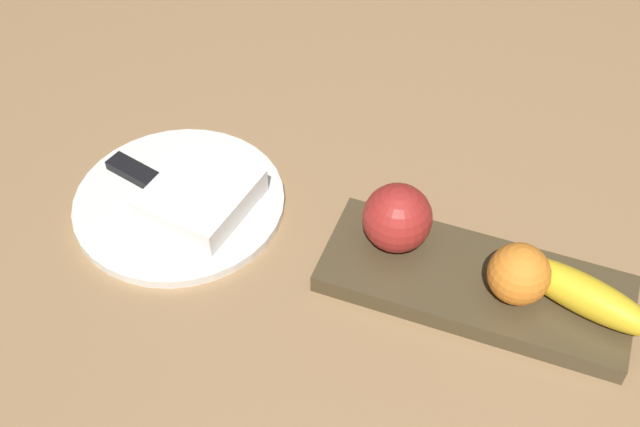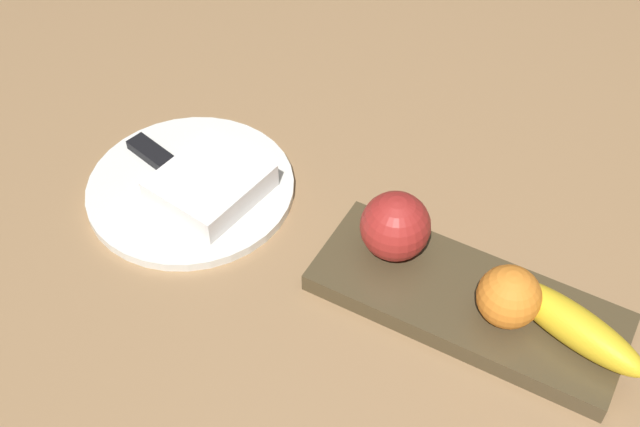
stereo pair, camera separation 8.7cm
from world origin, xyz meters
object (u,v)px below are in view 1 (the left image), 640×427
(banana, at_px, (583,294))
(knife, at_px, (150,181))
(apple, at_px, (397,218))
(fruit_tray, at_px, (475,283))
(folded_napkin, at_px, (201,196))
(dinner_plate, at_px, (180,202))
(orange_near_apple, at_px, (519,274))

(banana, relative_size, knife, 0.87)
(apple, bearing_deg, fruit_tray, -10.00)
(banana, height_order, folded_napkin, banana)
(apple, height_order, banana, apple)
(dinner_plate, xyz_separation_m, folded_napkin, (0.03, 0.00, 0.02))
(fruit_tray, xyz_separation_m, folded_napkin, (-0.32, 0.00, 0.02))
(fruit_tray, relative_size, dinner_plate, 1.32)
(fruit_tray, xyz_separation_m, apple, (-0.09, 0.02, 0.05))
(orange_near_apple, xyz_separation_m, dinner_plate, (-0.39, 0.01, -0.05))
(orange_near_apple, relative_size, dinner_plate, 0.26)
(dinner_plate, bearing_deg, apple, 3.71)
(apple, relative_size, dinner_plate, 0.30)
(apple, distance_m, knife, 0.30)
(fruit_tray, height_order, knife, same)
(folded_napkin, xyz_separation_m, knife, (-0.07, 0.01, -0.01))
(orange_near_apple, xyz_separation_m, folded_napkin, (-0.36, 0.01, -0.03))
(fruit_tray, distance_m, folded_napkin, 0.32)
(dinner_plate, xyz_separation_m, knife, (-0.04, 0.01, 0.01))
(banana, relative_size, dinner_plate, 0.64)
(apple, relative_size, orange_near_apple, 1.17)
(fruit_tray, bearing_deg, dinner_plate, 180.00)
(banana, height_order, knife, banana)
(orange_near_apple, distance_m, dinner_plate, 0.40)
(fruit_tray, bearing_deg, orange_near_apple, -11.39)
(apple, height_order, orange_near_apple, apple)
(fruit_tray, distance_m, banana, 0.11)
(apple, xyz_separation_m, folded_napkin, (-0.23, -0.02, -0.03))
(orange_near_apple, bearing_deg, knife, 177.65)
(banana, bearing_deg, dinner_plate, 15.90)
(apple, distance_m, folded_napkin, 0.23)
(orange_near_apple, height_order, knife, orange_near_apple)
(fruit_tray, distance_m, orange_near_apple, 0.06)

